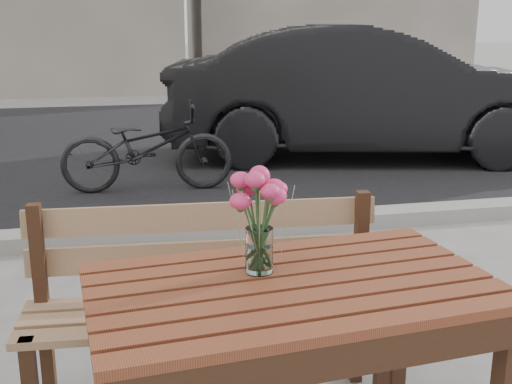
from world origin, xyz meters
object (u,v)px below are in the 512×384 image
main_vase (259,207)px  parked_car (368,92)px  bicycle (147,147)px  main_table (292,319)px

main_vase → parked_car: bearing=64.6°
bicycle → main_vase: bearing=-174.5°
parked_car → bicycle: size_ratio=2.89×
main_table → main_vase: size_ratio=3.77×
parked_car → main_vase: bearing=167.6°
main_table → parked_car: bearing=60.4°
main_table → bicycle: 4.28m
main_table → parked_car: 5.84m
main_table → main_vase: main_vase is taller
parked_car → bicycle: 2.88m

